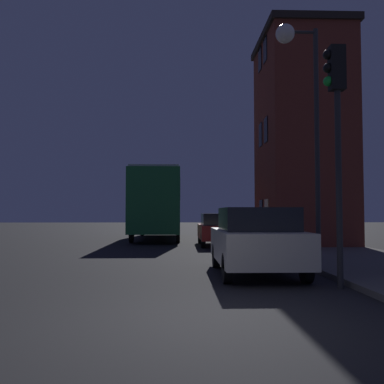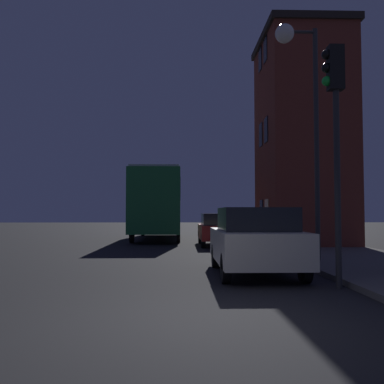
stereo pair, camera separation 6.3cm
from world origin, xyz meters
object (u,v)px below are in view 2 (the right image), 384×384
(car_mid_lane, at_px, (220,229))
(traffic_light, at_px, (335,114))
(bus, at_px, (159,200))
(streetlamp, at_px, (298,80))
(car_near_lane, at_px, (255,240))

(car_mid_lane, bearing_deg, traffic_light, -83.25)
(traffic_light, relative_size, car_mid_lane, 1.20)
(traffic_light, xyz_separation_m, car_mid_lane, (-1.29, 10.93, -2.68))
(bus, height_order, car_mid_lane, bus)
(streetlamp, bearing_deg, car_mid_lane, 103.18)
(car_near_lane, bearing_deg, bus, 102.12)
(streetlamp, xyz_separation_m, car_near_lane, (-1.65, -1.93, -4.52))
(traffic_light, height_order, car_near_lane, traffic_light)
(traffic_light, height_order, car_mid_lane, traffic_light)
(car_near_lane, height_order, car_mid_lane, car_near_lane)
(car_mid_lane, bearing_deg, streetlamp, -76.82)
(bus, bearing_deg, streetlamp, -69.00)
(car_near_lane, relative_size, car_mid_lane, 0.99)
(car_near_lane, bearing_deg, car_mid_lane, 90.08)
(traffic_light, distance_m, bus, 16.63)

